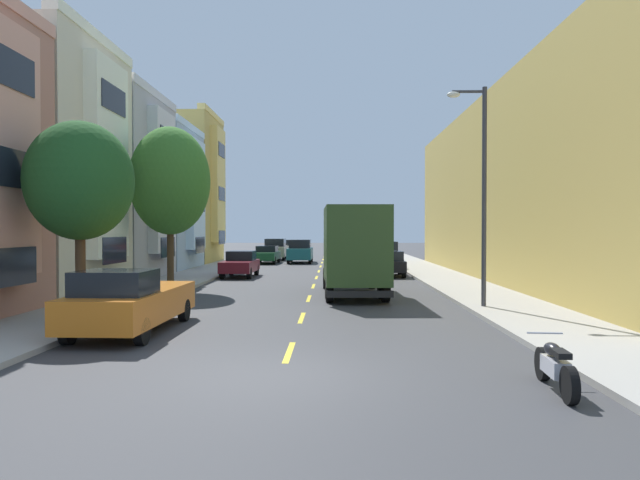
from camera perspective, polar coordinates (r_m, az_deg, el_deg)
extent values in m
plane|color=#38383A|center=(40.84, -0.01, -2.82)|extent=(160.00, 160.00, 0.00)
cube|color=#A39E93|center=(39.67, -10.40, -2.85)|extent=(3.20, 120.00, 0.14)
cube|color=#A39E93|center=(39.31, 10.34, -2.89)|extent=(3.20, 120.00, 0.14)
cube|color=yellow|center=(13.07, -3.08, -11.05)|extent=(0.14, 2.20, 0.01)
cube|color=yellow|center=(17.98, -1.82, -7.73)|extent=(0.14, 2.20, 0.01)
cube|color=yellow|center=(22.92, -1.12, -5.83)|extent=(0.14, 2.20, 0.01)
cube|color=yellow|center=(27.89, -0.66, -4.61)|extent=(0.14, 2.20, 0.01)
cube|color=yellow|center=(32.87, -0.35, -3.75)|extent=(0.14, 2.20, 0.01)
cube|color=yellow|center=(37.85, -0.12, -3.12)|extent=(0.14, 2.20, 0.01)
cube|color=yellow|center=(42.84, 0.06, -2.64)|extent=(0.14, 2.20, 0.01)
cube|color=yellow|center=(47.83, 0.20, -2.26)|extent=(0.14, 2.20, 0.01)
cube|color=yellow|center=(52.82, 0.31, -1.95)|extent=(0.14, 2.20, 0.01)
cube|color=yellow|center=(57.81, 0.41, -1.69)|extent=(0.14, 2.20, 0.01)
cube|color=#E19B83|center=(18.74, -29.13, 7.98)|extent=(0.55, 3.33, 7.30)
cube|color=#1E232D|center=(18.48, -28.25, -2.37)|extent=(0.04, 2.53, 1.10)
cube|color=#1E232D|center=(18.53, -28.32, 6.33)|extent=(0.04, 2.53, 1.10)
cube|color=#1E232D|center=(19.00, -28.39, 14.78)|extent=(0.04, 2.53, 1.10)
cube|color=white|center=(26.85, -21.55, 18.18)|extent=(0.60, 7.41, 0.44)
cube|color=white|center=(25.61, -20.38, 7.50)|extent=(0.55, 3.33, 8.17)
cube|color=#1E232D|center=(25.35, -19.71, -0.97)|extent=(0.04, 2.53, 1.10)
cube|color=#1E232D|center=(25.44, -19.76, 6.12)|extent=(0.04, 2.53, 1.10)
cube|color=#1E232D|center=(25.91, -19.80, 13.06)|extent=(0.04, 2.53, 1.10)
cube|color=#A8A8AD|center=(34.95, -25.03, 4.56)|extent=(11.62, 7.41, 9.92)
cube|color=silver|center=(33.62, -16.33, 13.69)|extent=(0.60, 7.41, 0.44)
cube|color=silver|center=(32.74, -15.41, 5.57)|extent=(0.55, 3.33, 7.73)
cube|color=#1E232D|center=(32.57, -14.88, -0.69)|extent=(0.04, 2.53, 1.10)
cube|color=#1E232D|center=(32.62, -14.91, 4.54)|extent=(0.04, 2.53, 1.10)
cube|color=#1E232D|center=(32.93, -14.93, 9.71)|extent=(0.04, 2.53, 1.10)
cube|color=#9EB7CC|center=(42.09, -21.08, 3.68)|extent=(12.72, 7.41, 9.48)
cube|color=#CAE7FE|center=(40.71, -13.01, 10.85)|extent=(0.60, 7.41, 0.44)
cube|color=#CAE7FE|center=(40.05, -12.25, 4.41)|extent=(0.55, 3.33, 7.40)
cube|color=#1E232D|center=(39.93, -11.82, -0.48)|extent=(0.04, 2.53, 1.10)
cube|color=#1E232D|center=(39.95, -11.84, 3.60)|extent=(0.04, 2.53, 1.10)
cube|color=#1E232D|center=(40.18, -11.85, 7.66)|extent=(0.04, 2.53, 1.10)
cube|color=tan|center=(48.94, -16.54, 4.68)|extent=(10.65, 7.41, 11.80)
cube|color=#F9D572|center=(48.42, -10.73, 12.05)|extent=(0.60, 7.41, 0.44)
cube|color=#F9D572|center=(47.55, -10.08, 5.38)|extent=(0.55, 3.33, 9.20)
cube|color=#1E232D|center=(47.36, -9.72, 0.26)|extent=(0.04, 2.53, 1.10)
cube|color=#1E232D|center=(47.44, -9.73, 4.54)|extent=(0.04, 2.53, 1.10)
cube|color=#1E232D|center=(47.79, -9.74, 8.78)|extent=(0.04, 2.53, 1.10)
cube|color=tan|center=(33.33, 23.88, 4.62)|extent=(10.00, 36.00, 9.76)
cylinder|color=#47331E|center=(18.14, -22.72, -2.95)|extent=(0.29, 0.29, 2.73)
ellipsoid|color=#1E4C1E|center=(18.15, -22.78, 5.47)|extent=(3.07, 3.07, 3.46)
cylinder|color=#47331E|center=(26.77, -14.66, -1.38)|extent=(0.31, 0.31, 2.99)
ellipsoid|color=#387028|center=(26.84, -14.69, 5.72)|extent=(3.59, 3.59, 4.87)
cylinder|color=#38383D|center=(20.27, 16.01, 4.14)|extent=(0.16, 0.16, 7.43)
cylinder|color=#38383D|center=(20.64, 14.54, 14.10)|extent=(1.10, 0.10, 0.10)
ellipsoid|color=silver|center=(20.52, 13.14, 13.90)|extent=(0.44, 0.28, 0.20)
cube|color=#2D471E|center=(22.94, 3.50, -0.44)|extent=(2.59, 5.09, 2.99)
cube|color=#2D471E|center=(26.60, 2.90, -1.09)|extent=(2.38, 1.99, 2.20)
cube|color=black|center=(27.48, 2.78, -0.01)|extent=(2.02, 0.16, 0.97)
cube|color=black|center=(20.65, 4.00, -5.39)|extent=(2.40, 0.25, 0.24)
cylinder|color=black|center=(26.81, 5.16, -3.81)|extent=(0.32, 0.97, 0.96)
cylinder|color=black|center=(26.68, 0.62, -3.84)|extent=(0.32, 0.97, 0.96)
cylinder|color=black|center=(21.87, 6.53, -4.91)|extent=(0.32, 0.97, 0.96)
cylinder|color=black|center=(21.70, 0.95, -4.95)|extent=(0.32, 0.97, 0.96)
cylinder|color=black|center=(22.95, 6.18, -4.63)|extent=(0.32, 0.97, 0.96)
cylinder|color=black|center=(22.79, 0.86, -4.67)|extent=(0.32, 0.97, 0.96)
cube|color=navy|center=(52.68, 5.10, -1.28)|extent=(1.83, 4.51, 0.60)
cube|color=black|center=(52.43, 5.12, -0.69)|extent=(1.60, 2.17, 0.50)
cylinder|color=black|center=(54.27, 5.82, -1.53)|extent=(0.22, 0.66, 0.66)
cylinder|color=black|center=(54.17, 4.15, -1.53)|extent=(0.22, 0.66, 0.66)
cylinder|color=black|center=(51.23, 6.10, -1.68)|extent=(0.22, 0.66, 0.66)
cylinder|color=black|center=(51.11, 4.34, -1.68)|extent=(0.22, 0.66, 0.66)
cube|color=#AD1E1E|center=(59.75, 4.55, -0.86)|extent=(2.00, 4.82, 0.90)
cube|color=black|center=(59.73, 4.55, -0.10)|extent=(1.74, 2.80, 0.70)
cylinder|color=black|center=(61.46, 5.26, -1.23)|extent=(0.23, 0.66, 0.66)
cylinder|color=black|center=(61.35, 3.65, -1.23)|extent=(0.23, 0.66, 0.66)
cylinder|color=black|center=(58.21, 5.51, -1.36)|extent=(0.23, 0.66, 0.66)
cylinder|color=black|center=(58.09, 3.81, -1.36)|extent=(0.23, 0.66, 0.66)
cube|color=#194C28|center=(46.92, -5.31, -1.56)|extent=(1.91, 4.54, 0.60)
cube|color=black|center=(47.12, -5.27, -0.88)|extent=(1.64, 2.20, 0.50)
cylinder|color=black|center=(45.54, -6.56, -2.02)|extent=(0.24, 0.67, 0.66)
cylinder|color=black|center=(45.31, -4.59, -2.03)|extent=(0.24, 0.67, 0.66)
cylinder|color=black|center=(48.56, -5.98, -1.83)|extent=(0.24, 0.67, 0.66)
cylinder|color=black|center=(48.34, -4.12, -1.84)|extent=(0.24, 0.67, 0.66)
cube|color=orange|center=(16.29, -18.14, -6.11)|extent=(2.09, 5.33, 0.80)
cube|color=black|center=(15.13, -19.71, -4.00)|extent=(1.79, 1.62, 0.60)
cylinder|color=black|center=(15.05, -23.78, -8.27)|extent=(0.23, 0.66, 0.66)
cylinder|color=black|center=(14.37, -17.31, -8.67)|extent=(0.23, 0.66, 0.66)
cylinder|color=black|center=(18.32, -18.77, -6.58)|extent=(0.23, 0.66, 0.66)
cylinder|color=black|center=(17.76, -13.37, -6.80)|extent=(0.23, 0.66, 0.66)
cube|color=tan|center=(52.55, -4.45, -1.12)|extent=(1.99, 4.82, 0.90)
cube|color=black|center=(52.53, -4.45, -0.25)|extent=(1.74, 2.80, 0.70)
cylinder|color=black|center=(51.04, -5.58, -1.69)|extent=(0.23, 0.66, 0.66)
cylinder|color=black|center=(50.87, -3.65, -1.70)|extent=(0.23, 0.66, 0.66)
cylinder|color=black|center=(54.28, -5.19, -1.53)|extent=(0.23, 0.66, 0.66)
cylinder|color=black|center=(54.12, -3.37, -1.53)|extent=(0.23, 0.66, 0.66)
cube|color=maroon|center=(33.52, -7.97, -2.58)|extent=(1.80, 4.03, 0.62)
cube|color=black|center=(33.96, -7.83, -1.54)|extent=(1.56, 1.70, 0.55)
cylinder|color=black|center=(32.35, -9.72, -3.26)|extent=(0.23, 0.66, 0.66)
cylinder|color=black|center=(32.07, -7.06, -3.29)|extent=(0.23, 0.66, 0.66)
cylinder|color=black|center=(35.01, -8.80, -2.94)|extent=(0.23, 0.66, 0.66)
cylinder|color=black|center=(34.75, -6.33, -2.96)|extent=(0.23, 0.66, 0.66)
cube|color=silver|center=(59.81, -3.81, -0.91)|extent=(2.12, 5.35, 0.80)
cube|color=black|center=(58.63, -3.89, -0.26)|extent=(1.80, 1.63, 0.60)
cylinder|color=black|center=(58.10, -4.81, -1.36)|extent=(0.24, 0.66, 0.66)
cylinder|color=black|center=(57.97, -3.05, -1.36)|extent=(0.24, 0.66, 0.66)
cylinder|color=black|center=(61.69, -4.52, -1.22)|extent=(0.24, 0.66, 0.66)
cylinder|color=black|center=(61.57, -2.87, -1.22)|extent=(0.24, 0.66, 0.66)
cube|color=black|center=(34.14, 6.85, -2.51)|extent=(1.84, 4.04, 0.62)
cube|color=black|center=(33.63, 6.91, -1.57)|extent=(1.57, 1.72, 0.55)
cylinder|color=black|center=(35.57, 7.92, -2.87)|extent=(0.24, 0.67, 0.66)
cylinder|color=black|center=(35.47, 5.47, -2.88)|extent=(0.24, 0.67, 0.66)
cylinder|color=black|center=(32.87, 8.34, -3.19)|extent=(0.24, 0.67, 0.66)
cylinder|color=black|center=(32.76, 5.68, -3.20)|extent=(0.24, 0.67, 0.66)
cube|color=#7A9EC6|center=(40.44, 6.30, -1.76)|extent=(2.04, 4.84, 0.90)
cube|color=black|center=(40.41, 6.31, -0.63)|extent=(1.77, 2.82, 0.70)
cylinder|color=black|center=(42.18, 7.24, -2.26)|extent=(0.23, 0.66, 0.66)
cylinder|color=black|center=(42.01, 4.90, -2.27)|extent=(0.23, 0.66, 0.66)
cylinder|color=black|center=(38.95, 7.82, -2.54)|extent=(0.23, 0.66, 0.66)
cylinder|color=black|center=(38.76, 5.28, -2.55)|extent=(0.23, 0.66, 0.66)
cube|color=#195B60|center=(47.55, -1.98, -1.34)|extent=(1.95, 4.80, 0.90)
cube|color=black|center=(47.52, -1.98, -0.38)|extent=(1.72, 2.78, 0.70)
cylinder|color=black|center=(46.00, -3.17, -1.98)|extent=(0.22, 0.66, 0.66)
cylinder|color=black|center=(45.90, -1.02, -1.99)|extent=(0.22, 0.66, 0.66)
cylinder|color=black|center=(49.25, -2.87, -1.79)|extent=(0.22, 0.66, 0.66)
cylinder|color=black|center=(49.15, -0.86, -1.79)|extent=(0.22, 0.66, 0.66)
cylinder|color=black|center=(11.40, 21.27, -11.39)|extent=(0.18, 0.61, 0.60)
cylinder|color=black|center=(10.05, 23.59, -13.10)|extent=(0.18, 0.61, 0.60)
cube|color=silver|center=(10.70, 22.36, -11.57)|extent=(0.34, 0.83, 0.28)
ellipsoid|color=black|center=(10.81, 22.10, -10.03)|extent=(0.24, 0.48, 0.22)
cube|color=black|center=(10.39, 22.80, -10.36)|extent=(0.26, 0.53, 0.10)
cylinder|color=silver|center=(11.18, 21.46, -8.61)|extent=(0.62, 0.08, 0.03)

